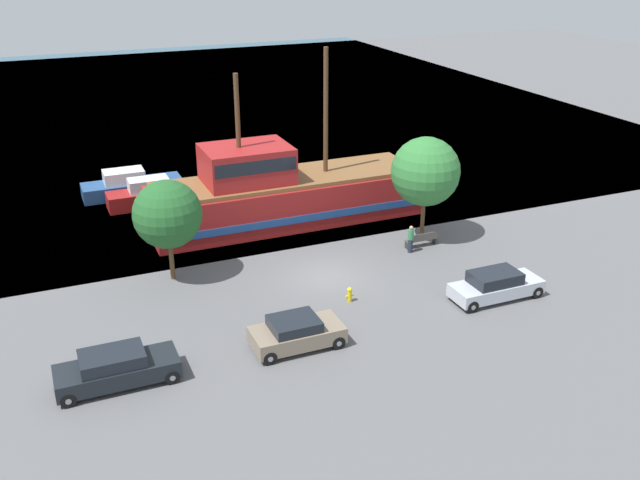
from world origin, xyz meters
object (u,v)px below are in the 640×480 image
at_px(bench_promenade_east, 422,239).
at_px(pedestrian_walking_near, 411,239).
at_px(pirate_ship, 284,193).
at_px(moored_boat_dockside, 155,194).
at_px(fire_hydrant, 350,294).
at_px(moored_boat_outer, 131,185).
at_px(parked_car_curb_mid, 496,285).
at_px(parked_car_curb_rear, 116,368).
at_px(parked_car_curb_front, 296,333).

xyz_separation_m(bench_promenade_east, pedestrian_walking_near, (-1.01, -0.44, 0.36)).
xyz_separation_m(pirate_ship, pedestrian_walking_near, (4.88, -7.28, -1.04)).
relative_size(moored_boat_dockside, fire_hydrant, 8.38).
relative_size(pirate_ship, moored_boat_outer, 2.75).
bearing_deg(parked_car_curb_mid, moored_boat_outer, 122.15).
distance_m(bench_promenade_east, pedestrian_walking_near, 1.16).
xyz_separation_m(pirate_ship, parked_car_curb_rear, (-12.25, -13.91, -1.13)).
distance_m(parked_car_curb_mid, fire_hydrant, 7.20).
bearing_deg(parked_car_curb_rear, parked_car_curb_front, -1.30).
xyz_separation_m(pirate_ship, moored_boat_dockside, (-6.85, 6.02, -1.14)).
relative_size(moored_boat_outer, pedestrian_walking_near, 4.15).
distance_m(moored_boat_dockside, parked_car_curb_front, 20.22).
bearing_deg(moored_boat_dockside, parked_car_curb_mid, -56.97).
bearing_deg(parked_car_curb_mid, fire_hydrant, 159.72).
bearing_deg(moored_boat_outer, bench_promenade_east, -47.92).
distance_m(parked_car_curb_mid, pedestrian_walking_near, 6.56).
bearing_deg(parked_car_curb_mid, pirate_ship, 113.58).
bearing_deg(pedestrian_walking_near, fire_hydrant, -144.89).
xyz_separation_m(moored_boat_dockside, fire_hydrant, (6.09, -17.26, -0.31)).
height_order(pirate_ship, pedestrian_walking_near, pirate_ship).
bearing_deg(moored_boat_dockside, pirate_ship, -41.30).
height_order(pirate_ship, parked_car_curb_mid, pirate_ship).
xyz_separation_m(parked_car_curb_mid, fire_hydrant, (-6.75, 2.49, -0.30)).
bearing_deg(pirate_ship, moored_boat_dockside, 138.70).
xyz_separation_m(moored_boat_outer, parked_car_curb_rear, (-4.21, -22.50, 0.04)).
bearing_deg(pirate_ship, pedestrian_walking_near, -56.15).
xyz_separation_m(moored_boat_outer, parked_car_curb_mid, (14.03, -22.32, 0.02)).
distance_m(parked_car_curb_rear, fire_hydrant, 11.80).
relative_size(parked_car_curb_front, parked_car_curb_mid, 0.86).
relative_size(pirate_ship, moored_boat_dockside, 2.86).
height_order(moored_boat_outer, parked_car_curb_mid, moored_boat_outer).
bearing_deg(pedestrian_walking_near, moored_boat_dockside, 131.42).
bearing_deg(moored_boat_outer, fire_hydrant, -69.84).
bearing_deg(pirate_ship, parked_car_curb_front, -108.22).
height_order(parked_car_curb_mid, parked_car_curb_rear, parked_car_curb_rear).
bearing_deg(pedestrian_walking_near, bench_promenade_east, 23.46).
relative_size(parked_car_curb_mid, parked_car_curb_rear, 0.96).
xyz_separation_m(pirate_ship, parked_car_curb_mid, (6.00, -13.74, -1.14)).
xyz_separation_m(moored_boat_dockside, moored_boat_outer, (-1.19, 2.57, -0.03)).
relative_size(fire_hydrant, pedestrian_walking_near, 0.48).
bearing_deg(fire_hydrant, parked_car_curb_mid, -20.28).
bearing_deg(bench_promenade_east, parked_car_curb_rear, -158.71).
distance_m(parked_car_curb_mid, parked_car_curb_rear, 18.25).
relative_size(moored_boat_outer, bench_promenade_east, 3.43).
height_order(pirate_ship, parked_car_curb_rear, pirate_ship).
bearing_deg(parked_car_curb_rear, bench_promenade_east, 21.29).
bearing_deg(moored_boat_outer, pedestrian_walking_near, -50.84).
distance_m(moored_boat_outer, parked_car_curb_rear, 22.89).
relative_size(fire_hydrant, bench_promenade_east, 0.39).
distance_m(parked_car_curb_mid, bench_promenade_east, 6.90).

